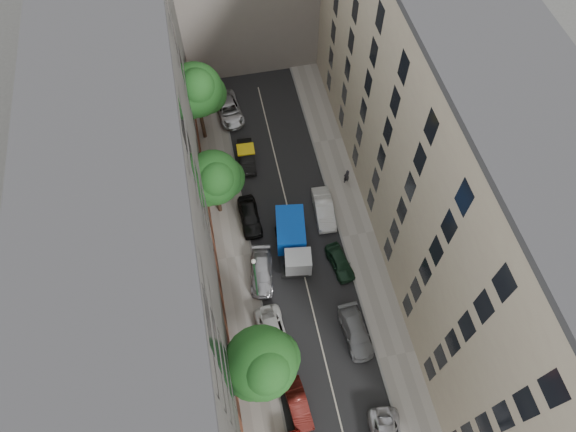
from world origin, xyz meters
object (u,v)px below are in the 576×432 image
object	(u,v)px
tree_near	(263,364)
lamp_post	(255,276)
tree_far	(197,92)
car_left_6	(229,109)
car_right_2	(340,262)
pedestrian	(347,176)
car_left_2	(273,334)
car_left_4	(250,216)
car_left_3	(262,272)
car_left_1	(298,404)
car_right_3	(324,209)
tarp_truck	(293,240)
tree_mid	(215,180)
car_right_1	(356,332)
car_left_5	(246,157)

from	to	relation	value
tree_near	lamp_post	xyz separation A→B (m)	(0.63, 6.99, -1.06)
tree_near	tree_far	distance (m)	25.06
car_left_6	car_right_2	size ratio (longest dim) A/B	1.40
pedestrian	car_left_2	bearing A→B (deg)	31.36
tree_far	car_left_6	bearing A→B (deg)	45.01
car_left_6	tree_far	world-z (taller)	tree_far
car_left_2	car_left_4	xyz separation A→B (m)	(-0.00, 10.97, 0.09)
car_left_3	tree_near	size ratio (longest dim) A/B	0.57
car_left_1	car_left_6	size ratio (longest dim) A/B	0.75
car_left_4	car_right_3	xyz separation A→B (m)	(6.66, -0.58, 0.01)
tree_near	car_right_3	bearing A→B (deg)	60.50
tarp_truck	car_left_6	bearing A→B (deg)	109.00
tarp_truck	car_left_2	distance (m)	8.12
car_left_3	car_left_4	size ratio (longest dim) A/B	1.05
car_left_1	pedestrian	bearing A→B (deg)	60.00
car_right_3	car_left_4	bearing A→B (deg)	178.52
lamp_post	tarp_truck	bearing A→B (deg)	46.66
car_left_3	car_left_6	world-z (taller)	car_left_6
car_left_1	tree_far	world-z (taller)	tree_far
car_left_1	car_left_4	distance (m)	16.55
car_left_6	tree_near	xyz separation A→B (m)	(-1.23, -27.71, 4.62)
car_left_2	tree_mid	xyz separation A→B (m)	(-2.40, 12.46, 4.34)
car_right_3	car_left_3	bearing A→B (deg)	-139.19
car_right_2	tree_far	distance (m)	19.83
car_right_2	pedestrian	distance (m)	8.81
tree_near	tree_mid	distance (m)	16.05
car_left_1	car_right_1	bearing A→B (deg)	32.56
car_left_3	car_right_2	world-z (taller)	car_left_3
car_left_3	car_right_2	size ratio (longest dim) A/B	1.22
car_left_4	tarp_truck	bearing A→B (deg)	-49.69
car_left_2	car_left_6	bearing A→B (deg)	85.61
car_left_2	tarp_truck	bearing A→B (deg)	62.58
car_left_5	car_left_6	xyz separation A→B (m)	(-0.80, 6.44, 0.03)
lamp_post	car_right_2	bearing A→B (deg)	11.68
tree_near	lamp_post	distance (m)	7.10
car_left_2	car_left_3	xyz separation A→B (m)	(0.07, 5.37, 0.01)
tree_mid	car_left_5	bearing A→B (deg)	58.78
tarp_truck	car_right_3	world-z (taller)	tarp_truck
car_left_2	car_right_1	bearing A→B (deg)	-15.30
tree_near	car_left_3	bearing A→B (deg)	81.71
car_right_3	tree_mid	world-z (taller)	tree_mid
car_left_5	pedestrian	world-z (taller)	pedestrian
tarp_truck	tree_mid	distance (m)	8.27
car_right_3	car_left_5	bearing A→B (deg)	132.06
tarp_truck	tree_mid	xyz separation A→B (m)	(-5.56, 5.02, 3.50)
tarp_truck	car_right_1	world-z (taller)	tarp_truck
car_left_5	tree_far	distance (m)	7.57
car_right_2	lamp_post	size ratio (longest dim) A/B	0.55
car_left_1	car_right_3	xyz separation A→B (m)	(5.86, 15.95, 0.10)
car_left_2	car_right_1	world-z (taller)	car_right_1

